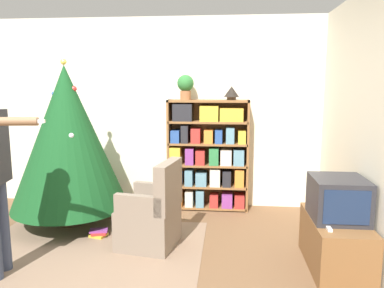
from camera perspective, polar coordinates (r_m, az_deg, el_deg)
ground_plane at (r=3.63m, az=-8.92°, el=-18.87°), size 14.00×14.00×0.00m
wall_back at (r=5.28m, az=-3.63°, el=4.75°), size 8.00×0.10×2.60m
area_rug at (r=4.00m, az=-16.49°, el=-16.32°), size 2.35×2.14×0.01m
bookshelf at (r=5.07m, az=2.39°, el=-1.74°), size 1.09×0.29×1.49m
tv_stand at (r=3.82m, az=20.97°, el=-13.94°), size 0.48×0.92×0.48m
television at (r=3.68m, az=21.36°, el=-7.75°), size 0.47×0.52×0.38m
game_remote at (r=3.44m, az=20.10°, el=-11.96°), size 0.04×0.12×0.02m
christmas_tree at (r=4.71m, az=-18.44°, el=0.95°), size 1.38×1.38×1.99m
armchair at (r=4.02m, az=-6.11°, el=-10.94°), size 0.66×0.65×0.92m
potted_plant at (r=5.01m, az=-1.00°, el=8.92°), size 0.22×0.22×0.33m
table_lamp at (r=4.98m, az=6.04°, el=7.85°), size 0.20×0.20×0.18m
book_pile_near_tree at (r=4.45m, az=-14.02°, el=-13.04°), size 0.22×0.18×0.08m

